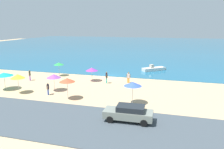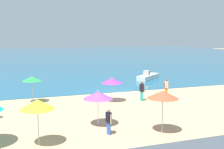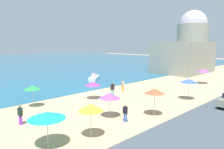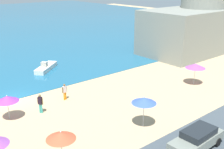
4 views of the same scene
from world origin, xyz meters
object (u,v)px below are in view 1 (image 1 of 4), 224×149
(beach_umbrella_2, at_px, (133,84))
(bather_2, at_px, (48,88))
(beach_umbrella_5, at_px, (54,76))
(beach_umbrella_6, at_px, (92,69))
(beach_umbrella_4, at_px, (67,80))
(skiff_nearshore, at_px, (154,69))
(parked_car_2, at_px, (129,113))
(bather_3, at_px, (30,75))
(beach_umbrella_7, at_px, (18,76))
(bather_1, at_px, (128,77))
(beach_umbrella_1, at_px, (59,64))
(beach_umbrella_3, at_px, (4,74))
(bather_0, at_px, (107,77))

(beach_umbrella_2, height_order, bather_2, beach_umbrella_2)
(beach_umbrella_5, relative_size, beach_umbrella_6, 1.07)
(beach_umbrella_4, xyz_separation_m, skiff_nearshore, (8.61, 19.07, -1.97))
(beach_umbrella_5, distance_m, parked_car_2, 13.43)
(beach_umbrella_5, bearing_deg, beach_umbrella_6, 63.23)
(bather_2, xyz_separation_m, bather_3, (-6.70, 5.66, 0.05))
(bather_3, bearing_deg, beach_umbrella_7, -66.42)
(parked_car_2, bearing_deg, skiff_nearshore, 89.16)
(bather_1, bearing_deg, beach_umbrella_5, -143.26)
(bather_1, height_order, bather_3, bather_3)
(beach_umbrella_5, xyz_separation_m, beach_umbrella_7, (-3.94, -2.15, 0.22))
(beach_umbrella_6, xyz_separation_m, bather_1, (5.77, 0.47, -0.96))
(beach_umbrella_1, bearing_deg, bather_1, -6.15)
(beach_umbrella_5, bearing_deg, bather_1, 36.74)
(beach_umbrella_7, bearing_deg, beach_umbrella_5, 28.62)
(beach_umbrella_5, bearing_deg, beach_umbrella_7, -151.38)
(bather_1, relative_size, skiff_nearshore, 0.37)
(beach_umbrella_5, height_order, bather_2, beach_umbrella_5)
(beach_umbrella_5, distance_m, skiff_nearshore, 20.40)
(bather_2, xyz_separation_m, skiff_nearshore, (11.76, 18.28, -0.51))
(parked_car_2, bearing_deg, beach_umbrella_3, 163.36)
(beach_umbrella_5, bearing_deg, bather_3, 149.46)
(beach_umbrella_2, distance_m, bather_0, 9.32)
(beach_umbrella_2, xyz_separation_m, skiff_nearshore, (0.83, 18.55, -1.92))
(beach_umbrella_3, xyz_separation_m, skiff_nearshore, (18.73, 17.76, -1.77))
(beach_umbrella_1, relative_size, bather_1, 1.43)
(parked_car_2, height_order, skiff_nearshore, parked_car_2)
(bather_1, bearing_deg, beach_umbrella_1, 173.85)
(beach_umbrella_6, distance_m, bather_0, 2.85)
(beach_umbrella_4, height_order, beach_umbrella_6, beach_umbrella_4)
(bather_1, relative_size, bather_2, 1.04)
(bather_1, bearing_deg, skiff_nearshore, 73.05)
(beach_umbrella_1, distance_m, beach_umbrella_3, 9.79)
(beach_umbrella_4, relative_size, skiff_nearshore, 0.59)
(beach_umbrella_2, xyz_separation_m, parked_car_2, (0.49, -4.71, -1.45))
(beach_umbrella_1, distance_m, beach_umbrella_7, 10.13)
(beach_umbrella_6, xyz_separation_m, bather_3, (-9.67, -2.28, -0.94))
(beach_umbrella_4, xyz_separation_m, parked_car_2, (8.27, -4.19, -1.51))
(beach_umbrella_1, distance_m, skiff_nearshore, 17.77)
(beach_umbrella_7, xyz_separation_m, bather_1, (12.81, 8.78, -1.32))
(beach_umbrella_1, xyz_separation_m, bather_3, (-2.95, -4.10, -1.18))
(beach_umbrella_5, height_order, skiff_nearshore, beach_umbrella_5)
(beach_umbrella_4, relative_size, beach_umbrella_5, 1.13)
(bather_1, xyz_separation_m, bather_3, (-15.44, -2.75, 0.01))
(beach_umbrella_7, xyz_separation_m, bather_2, (4.07, 0.36, -1.36))
(beach_umbrella_6, height_order, bather_2, beach_umbrella_6)
(beach_umbrella_2, distance_m, bather_1, 9.05)
(beach_umbrella_3, relative_size, parked_car_2, 0.54)
(beach_umbrella_4, distance_m, beach_umbrella_6, 8.74)
(beach_umbrella_5, xyz_separation_m, bather_2, (0.13, -1.79, -1.15))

